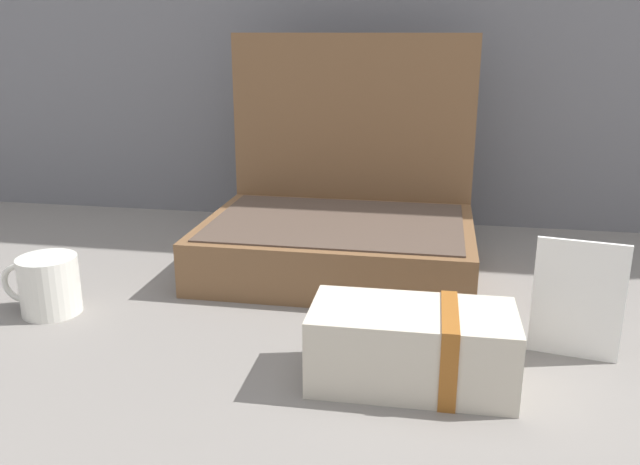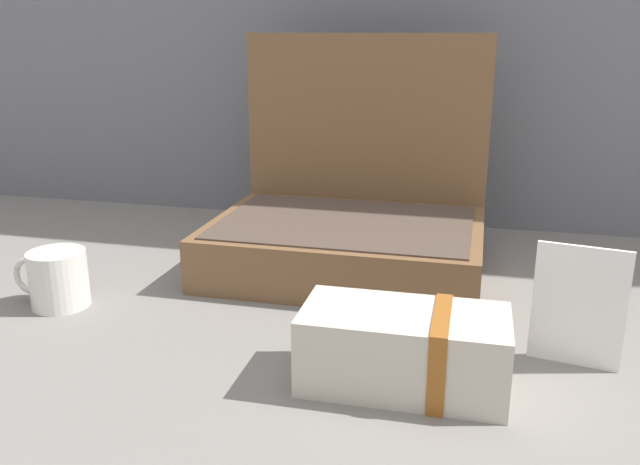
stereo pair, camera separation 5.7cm
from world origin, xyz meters
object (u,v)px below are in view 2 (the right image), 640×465
at_px(coffee_mug, 57,279).
at_px(info_card_left, 578,307).
at_px(open_suitcase, 350,220).
at_px(cream_toiletry_bag, 406,349).

distance_m(coffee_mug, info_card_left, 0.75).
bearing_deg(info_card_left, open_suitcase, 149.59).
xyz_separation_m(open_suitcase, coffee_mug, (-0.40, -0.30, -0.04)).
relative_size(cream_toiletry_bag, coffee_mug, 1.98).
distance_m(cream_toiletry_bag, info_card_left, 0.23).
bearing_deg(info_card_left, cream_toiletry_bag, -142.12).
distance_m(open_suitcase, cream_toiletry_bag, 0.44).
bearing_deg(cream_toiletry_bag, open_suitcase, 110.27).
bearing_deg(cream_toiletry_bag, coffee_mug, 168.46).
bearing_deg(coffee_mug, open_suitcase, 36.46).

